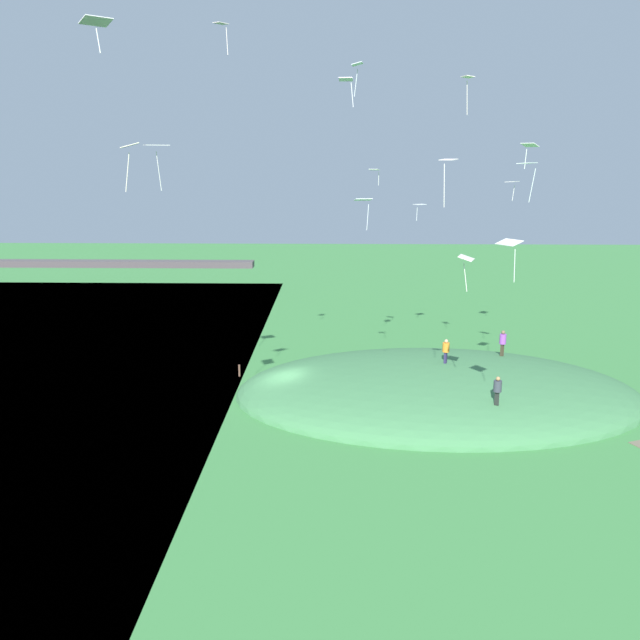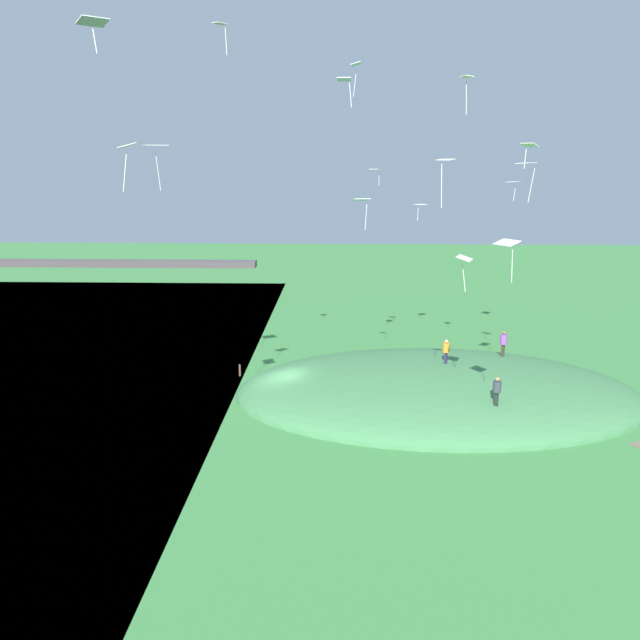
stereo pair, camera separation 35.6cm
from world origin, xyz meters
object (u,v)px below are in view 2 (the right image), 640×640
at_px(person_watching_kites, 446,349).
at_px(kite_10, 93,22).
at_px(kite_11, 156,147).
at_px(kite_15, 221,26).
at_px(kite_9, 362,201).
at_px(kite_3, 345,82).
at_px(person_near_shore, 504,341).
at_px(kite_6, 507,245).
at_px(kite_13, 465,260).
at_px(kite_12, 127,147).
at_px(kite_14, 529,146).
at_px(kite_7, 375,171).
at_px(kite_4, 467,81).
at_px(kite_2, 356,66).
at_px(person_walking_path, 497,388).
at_px(kite_1, 445,165).
at_px(kite_0, 513,182).
at_px(kite_8, 527,165).
at_px(kite_5, 420,205).
at_px(mooring_post, 240,370).

distance_m(person_watching_kites, kite_10, 28.20).
bearing_deg(kite_11, kite_15, 11.54).
relative_size(kite_9, kite_11, 0.66).
distance_m(kite_3, kite_9, 5.46).
height_order(person_near_shore, kite_11, kite_11).
bearing_deg(kite_10, person_watching_kites, 46.91).
bearing_deg(kite_6, kite_13, 104.40).
height_order(kite_12, kite_14, kite_14).
bearing_deg(kite_9, kite_7, 84.24).
bearing_deg(person_near_shore, kite_4, 21.57).
relative_size(kite_6, kite_9, 1.16).
bearing_deg(kite_14, kite_10, -148.84).
bearing_deg(kite_15, kite_10, -105.26).
bearing_deg(kite_14, kite_2, -174.72).
xyz_separation_m(kite_10, kite_15, (2.76, 10.12, 1.70)).
xyz_separation_m(person_watching_kites, person_walking_path, (1.90, -6.15, -0.48)).
height_order(kite_10, kite_13, kite_10).
distance_m(kite_1, kite_2, 9.15).
height_order(kite_0, kite_14, kite_14).
distance_m(kite_8, kite_15, 16.49).
distance_m(kite_9, kite_11, 10.88).
xyz_separation_m(kite_5, kite_10, (-14.43, -23.66, 7.85)).
xyz_separation_m(kite_8, kite_15, (-15.02, 1.36, 6.65)).
height_order(kite_0, kite_9, kite_0).
relative_size(person_watching_kites, person_near_shore, 0.89).
bearing_deg(mooring_post, kite_11, -102.38).
distance_m(person_watching_kites, kite_2, 18.64).
relative_size(person_watching_kites, kite_9, 1.07).
distance_m(kite_0, kite_11, 24.97).
relative_size(kite_8, kite_15, 1.30).
bearing_deg(kite_8, kite_4, 148.77).
relative_size(person_near_shore, kite_1, 0.92).
bearing_deg(kite_12, kite_10, -93.86).
height_order(kite_1, kite_3, kite_3).
height_order(person_near_shore, kite_15, kite_15).
xyz_separation_m(kite_4, kite_7, (-4.06, 8.54, -4.53)).
height_order(person_walking_path, kite_11, kite_11).
bearing_deg(kite_8, kite_9, -168.82).
bearing_deg(kite_8, kite_3, -170.40).
bearing_deg(kite_10, kite_2, 47.62).
distance_m(kite_5, kite_13, 17.10).
bearing_deg(kite_12, kite_13, 16.40).
bearing_deg(kite_14, kite_0, 79.23).
xyz_separation_m(kite_1, kite_11, (-13.62, 6.06, 0.82)).
height_order(kite_5, kite_9, kite_9).
distance_m(kite_2, kite_5, 16.18).
bearing_deg(kite_12, kite_8, 19.91).
height_order(kite_4, kite_8, kite_4).
distance_m(kite_7, kite_9, 11.96).
bearing_deg(person_watching_kites, kite_15, -30.72).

